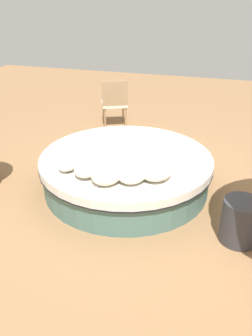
{
  "coord_description": "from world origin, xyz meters",
  "views": [
    {
      "loc": [
        3.83,
        1.28,
        2.4
      ],
      "look_at": [
        0.0,
        0.0,
        0.3
      ],
      "focal_mm": 34.32,
      "sensor_mm": 36.0,
      "label": 1
    }
  ],
  "objects_px": {
    "throw_pillow_2": "(107,175)",
    "throw_pillow_4": "(156,171)",
    "throw_pillow_0": "(72,161)",
    "patio_chair": "(115,100)",
    "throw_pillow_1": "(89,167)",
    "side_table": "(240,221)",
    "throw_pillow_3": "(132,173)",
    "round_bed": "(126,171)"
  },
  "relations": [
    {
      "from": "throw_pillow_0",
      "to": "throw_pillow_1",
      "type": "bearing_deg",
      "value": 70.72
    },
    {
      "from": "throw_pillow_4",
      "to": "side_table",
      "type": "xyz_separation_m",
      "value": [
        0.25,
        1.03,
        -0.33
      ]
    },
    {
      "from": "throw_pillow_0",
      "to": "side_table",
      "type": "relative_size",
      "value": 1.03
    },
    {
      "from": "patio_chair",
      "to": "throw_pillow_1",
      "type": "bearing_deg",
      "value": -101.63
    },
    {
      "from": "throw_pillow_0",
      "to": "throw_pillow_4",
      "type": "relative_size",
      "value": 1.13
    },
    {
      "from": "round_bed",
      "to": "throw_pillow_4",
      "type": "xyz_separation_m",
      "value": [
        0.48,
        0.54,
        0.33
      ]
    },
    {
      "from": "side_table",
      "to": "throw_pillow_4",
      "type": "bearing_deg",
      "value": -103.53
    },
    {
      "from": "throw_pillow_3",
      "to": "side_table",
      "type": "height_order",
      "value": "throw_pillow_3"
    },
    {
      "from": "throw_pillow_2",
      "to": "throw_pillow_4",
      "type": "relative_size",
      "value": 0.91
    },
    {
      "from": "throw_pillow_0",
      "to": "throw_pillow_3",
      "type": "xyz_separation_m",
      "value": [
        0.09,
        0.85,
        0.02
      ]
    },
    {
      "from": "throw_pillow_4",
      "to": "round_bed",
      "type": "bearing_deg",
      "value": -131.6
    },
    {
      "from": "round_bed",
      "to": "throw_pillow_2",
      "type": "xyz_separation_m",
      "value": [
        0.76,
        0.01,
        0.33
      ]
    },
    {
      "from": "throw_pillow_1",
      "to": "throw_pillow_3",
      "type": "distance_m",
      "value": 0.55
    },
    {
      "from": "throw_pillow_2",
      "to": "throw_pillow_4",
      "type": "xyz_separation_m",
      "value": [
        -0.29,
        0.52,
        -0.0
      ]
    },
    {
      "from": "throw_pillow_1",
      "to": "patio_chair",
      "type": "height_order",
      "value": "patio_chair"
    },
    {
      "from": "throw_pillow_2",
      "to": "side_table",
      "type": "height_order",
      "value": "throw_pillow_2"
    },
    {
      "from": "round_bed",
      "to": "patio_chair",
      "type": "bearing_deg",
      "value": -156.21
    },
    {
      "from": "throw_pillow_4",
      "to": "throw_pillow_1",
      "type": "bearing_deg",
      "value": -78.69
    },
    {
      "from": "throw_pillow_2",
      "to": "throw_pillow_4",
      "type": "bearing_deg",
      "value": 118.77
    },
    {
      "from": "patio_chair",
      "to": "side_table",
      "type": "height_order",
      "value": "patio_chair"
    },
    {
      "from": "throw_pillow_3",
      "to": "side_table",
      "type": "xyz_separation_m",
      "value": [
        0.1,
        1.28,
        -0.33
      ]
    },
    {
      "from": "throw_pillow_1",
      "to": "side_table",
      "type": "relative_size",
      "value": 0.98
    },
    {
      "from": "throw_pillow_0",
      "to": "throw_pillow_4",
      "type": "bearing_deg",
      "value": 93.02
    },
    {
      "from": "throw_pillow_2",
      "to": "side_table",
      "type": "relative_size",
      "value": 0.83
    },
    {
      "from": "round_bed",
      "to": "throw_pillow_1",
      "type": "distance_m",
      "value": 0.76
    },
    {
      "from": "throw_pillow_1",
      "to": "throw_pillow_2",
      "type": "xyz_separation_m",
      "value": [
        0.13,
        0.28,
        0.0
      ]
    },
    {
      "from": "throw_pillow_3",
      "to": "throw_pillow_0",
      "type": "bearing_deg",
      "value": -96.21
    },
    {
      "from": "throw_pillow_1",
      "to": "throw_pillow_2",
      "type": "relative_size",
      "value": 1.19
    },
    {
      "from": "throw_pillow_4",
      "to": "throw_pillow_3",
      "type": "bearing_deg",
      "value": -58.84
    },
    {
      "from": "throw_pillow_4",
      "to": "throw_pillow_2",
      "type": "bearing_deg",
      "value": -61.23
    },
    {
      "from": "throw_pillow_3",
      "to": "patio_chair",
      "type": "relative_size",
      "value": 0.46
    },
    {
      "from": "throw_pillow_2",
      "to": "throw_pillow_4",
      "type": "height_order",
      "value": "throw_pillow_2"
    },
    {
      "from": "throw_pillow_0",
      "to": "patio_chair",
      "type": "relative_size",
      "value": 0.54
    },
    {
      "from": "throw_pillow_0",
      "to": "patio_chair",
      "type": "distance_m",
      "value": 2.96
    },
    {
      "from": "round_bed",
      "to": "throw_pillow_3",
      "type": "relative_size",
      "value": 5.34
    },
    {
      "from": "patio_chair",
      "to": "throw_pillow_4",
      "type": "bearing_deg",
      "value": -87.18
    },
    {
      "from": "throw_pillow_0",
      "to": "side_table",
      "type": "bearing_deg",
      "value": 84.89
    },
    {
      "from": "throw_pillow_3",
      "to": "throw_pillow_1",
      "type": "bearing_deg",
      "value": -88.93
    },
    {
      "from": "throw_pillow_1",
      "to": "side_table",
      "type": "bearing_deg",
      "value": 87.27
    },
    {
      "from": "throw_pillow_0",
      "to": "throw_pillow_4",
      "type": "distance_m",
      "value": 1.1
    },
    {
      "from": "throw_pillow_3",
      "to": "throw_pillow_4",
      "type": "relative_size",
      "value": 0.97
    },
    {
      "from": "throw_pillow_3",
      "to": "side_table",
      "type": "bearing_deg",
      "value": 85.62
    }
  ]
}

